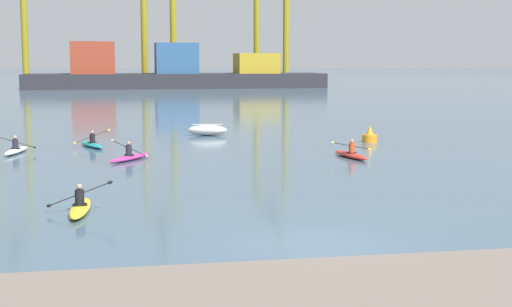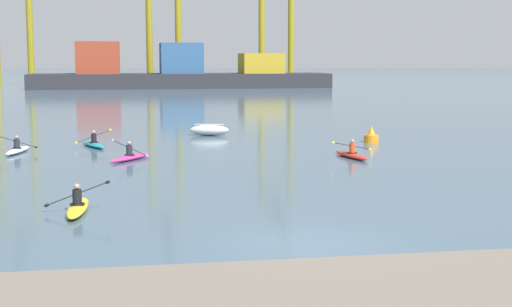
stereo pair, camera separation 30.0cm
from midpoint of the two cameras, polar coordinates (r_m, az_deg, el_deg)
ground_plane at (r=20.23m, az=4.58°, el=-6.97°), size 800.00×800.00×0.00m
container_barge at (r=130.03m, az=-6.02°, el=6.19°), size 51.39×11.12×7.92m
capsized_dinghy at (r=48.58m, az=-3.45°, el=1.81°), size 2.79×1.68×0.76m
channel_buoy at (r=45.05m, az=9.07°, el=1.32°), size 0.90×0.90×1.00m
kayak_magenta at (r=37.15m, az=-9.44°, el=-0.24°), size 2.40×3.16×1.03m
kayak_yellow at (r=24.94m, az=-13.25°, el=-4.01°), size 2.18×3.43×1.06m
kayak_red at (r=37.83m, az=7.60°, el=-0.07°), size 2.23×3.45×0.95m
kayak_white at (r=41.42m, az=-17.72°, el=0.28°), size 2.19×3.45×0.99m
kayak_teal at (r=43.17m, az=-12.23°, el=0.74°), size 2.08×3.40×1.01m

